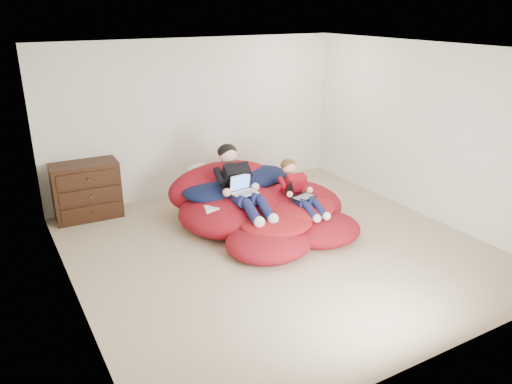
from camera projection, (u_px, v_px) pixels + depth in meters
name	position (u px, v px, depth m)	size (l,w,h in m)	color
room_shell	(278.00, 233.00, 6.40)	(5.10, 5.10, 2.77)	tan
dresser	(87.00, 191.00, 7.28)	(0.95, 0.55, 0.84)	#331B0E
beanbag_pile	(260.00, 207.00, 7.12)	(2.43, 2.41, 0.87)	maroon
cream_pillow	(199.00, 172.00, 7.46)	(0.41, 0.26, 0.26)	beige
older_boy	(239.00, 181.00, 6.80)	(0.40, 1.29, 0.82)	black
younger_boy	(298.00, 187.00, 6.89)	(0.30, 0.99, 0.63)	maroon
laptop_white	(243.00, 188.00, 6.73)	(0.35, 0.30, 0.24)	white
laptop_black	(300.00, 192.00, 6.86)	(0.39, 0.42, 0.23)	black
power_adapter	(212.00, 209.00, 6.62)	(0.18, 0.18, 0.07)	white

